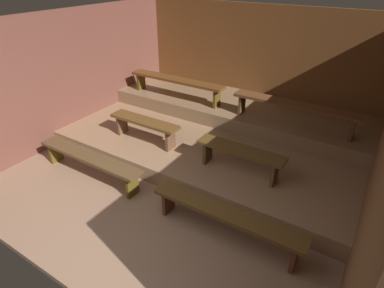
% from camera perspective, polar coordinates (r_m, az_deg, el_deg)
% --- Properties ---
extents(ground, '(5.89, 5.52, 0.08)m').
position_cam_1_polar(ground, '(5.41, 0.66, -3.72)').
color(ground, '#916E55').
extents(wall_back, '(5.89, 0.06, 2.31)m').
position_cam_1_polar(wall_back, '(6.90, 11.53, 14.21)').
color(wall_back, brown).
rests_on(wall_back, ground).
extents(wall_left, '(0.06, 5.52, 2.31)m').
position_cam_1_polar(wall_left, '(6.50, -19.46, 12.16)').
color(wall_left, brown).
rests_on(wall_left, ground).
extents(platform_lower, '(5.09, 3.23, 0.27)m').
position_cam_1_polar(platform_lower, '(5.87, 4.48, 1.12)').
color(platform_lower, '#987253').
rests_on(platform_lower, ground).
extents(platform_middle, '(5.09, 1.53, 0.27)m').
position_cam_1_polar(platform_middle, '(6.45, 8.19, 6.32)').
color(platform_middle, '#876949').
rests_on(platform_middle, platform_lower).
extents(bench_floor_left, '(1.96, 0.28, 0.40)m').
position_cam_1_polar(bench_floor_left, '(5.12, -18.18, -2.61)').
color(bench_floor_left, brown).
rests_on(bench_floor_left, ground).
extents(bench_floor_right, '(1.96, 0.28, 0.40)m').
position_cam_1_polar(bench_floor_right, '(3.88, 6.19, -12.88)').
color(bench_floor_right, brown).
rests_on(bench_floor_right, ground).
extents(bench_lower_left, '(1.31, 0.28, 0.40)m').
position_cam_1_polar(bench_lower_left, '(5.40, -8.61, 3.54)').
color(bench_lower_left, brown).
rests_on(bench_lower_left, platform_lower).
extents(bench_lower_right, '(1.31, 0.28, 0.40)m').
position_cam_1_polar(bench_lower_right, '(4.57, 8.74, -1.75)').
color(bench_lower_right, brown).
rests_on(bench_lower_right, platform_lower).
extents(bench_middle_left, '(2.13, 0.28, 0.40)m').
position_cam_1_polar(bench_middle_left, '(6.50, -2.89, 11.24)').
color(bench_middle_left, brown).
rests_on(bench_middle_left, platform_middle).
extents(bench_middle_right, '(2.13, 0.28, 0.40)m').
position_cam_1_polar(bench_middle_right, '(5.57, 18.09, 6.44)').
color(bench_middle_right, brown).
rests_on(bench_middle_right, platform_middle).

